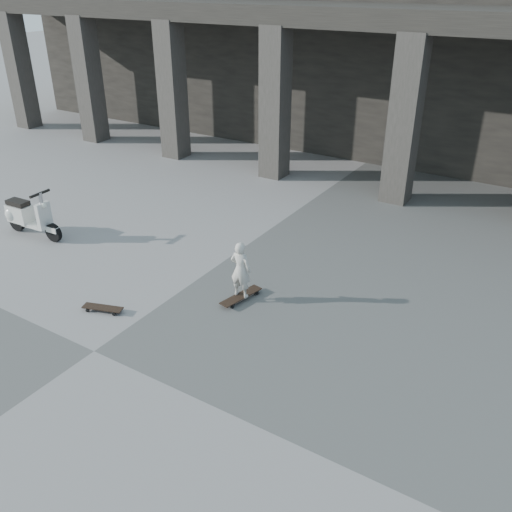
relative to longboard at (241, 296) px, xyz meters
The scene contains 6 objects.
ground 2.66m from the longboard, 114.21° to the right, with size 90.00×90.00×0.00m, color #51514E.
colonnade 11.77m from the longboard, 95.49° to the left, with size 28.00×8.82×6.00m.
longboard is the anchor object (origin of this frame).
skateboard_spare 2.38m from the longboard, 138.97° to the right, with size 0.72×0.39×0.08m.
child 0.54m from the longboard, 104.04° to the left, with size 0.38×0.25×1.04m, color beige.
scooter 5.57m from the longboard, behind, with size 1.56×0.51×1.08m.
Camera 1 is at (5.62, -4.34, 5.10)m, focal length 38.00 mm.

